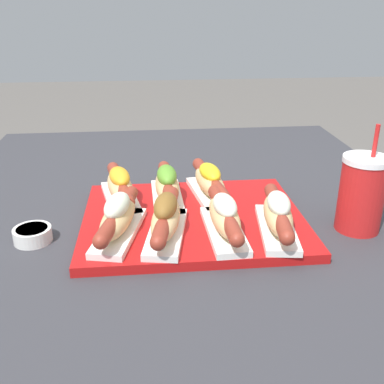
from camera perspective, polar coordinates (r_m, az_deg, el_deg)
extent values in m
cube|color=#333338|center=(1.18, -1.17, -16.75)|extent=(1.07, 1.17, 0.70)
cube|color=#B71414|center=(0.89, 0.13, -3.42)|extent=(0.43, 0.35, 0.02)
cube|color=white|center=(0.82, -9.25, -5.02)|extent=(0.10, 0.19, 0.01)
ellipsoid|color=#DBB77A|center=(0.80, -9.38, -3.26)|extent=(0.08, 0.17, 0.04)
cylinder|color=maroon|center=(0.80, -9.41, -2.80)|extent=(0.07, 0.20, 0.03)
sphere|color=maroon|center=(0.72, -11.53, -6.16)|extent=(0.03, 0.03, 0.03)
sphere|color=maroon|center=(0.89, -7.70, -0.07)|extent=(0.03, 0.03, 0.03)
ellipsoid|color=silver|center=(0.79, -9.49, -1.70)|extent=(0.06, 0.09, 0.04)
cube|color=white|center=(0.80, -3.29, -5.20)|extent=(0.09, 0.19, 0.01)
ellipsoid|color=#DBB77A|center=(0.79, -3.34, -3.41)|extent=(0.07, 0.16, 0.04)
cylinder|color=maroon|center=(0.79, -3.35, -2.95)|extent=(0.06, 0.20, 0.03)
sphere|color=maroon|center=(0.70, -4.35, -6.43)|extent=(0.03, 0.03, 0.03)
sphere|color=maroon|center=(0.88, -2.55, -0.15)|extent=(0.03, 0.03, 0.03)
ellipsoid|color=brown|center=(0.78, -3.38, -1.79)|extent=(0.05, 0.09, 0.04)
cube|color=white|center=(0.81, 4.09, -4.88)|extent=(0.07, 0.18, 0.01)
ellipsoid|color=#DBB77A|center=(0.80, 4.14, -3.11)|extent=(0.05, 0.16, 0.04)
cylinder|color=maroon|center=(0.80, 4.16, -2.65)|extent=(0.03, 0.20, 0.03)
sphere|color=maroon|center=(0.71, 5.73, -6.02)|extent=(0.03, 0.03, 0.03)
sphere|color=maroon|center=(0.88, 2.90, 0.08)|extent=(0.03, 0.03, 0.03)
ellipsoid|color=silver|center=(0.79, 4.19, -1.65)|extent=(0.04, 0.09, 0.03)
cube|color=white|center=(0.83, 10.70, -4.59)|extent=(0.08, 0.19, 0.01)
ellipsoid|color=#DBB77A|center=(0.82, 10.84, -2.85)|extent=(0.07, 0.16, 0.04)
cylinder|color=maroon|center=(0.82, 10.88, -2.40)|extent=(0.05, 0.20, 0.03)
sphere|color=maroon|center=(0.73, 11.99, -5.70)|extent=(0.03, 0.03, 0.03)
sphere|color=maroon|center=(0.90, 9.99, 0.26)|extent=(0.03, 0.03, 0.03)
ellipsoid|color=silver|center=(0.81, 10.96, -1.39)|extent=(0.05, 0.09, 0.03)
cube|color=white|center=(0.95, -9.01, -0.88)|extent=(0.10, 0.19, 0.01)
ellipsoid|color=#DBB77A|center=(0.94, -9.11, 0.69)|extent=(0.08, 0.17, 0.04)
cylinder|color=maroon|center=(0.93, -9.14, 1.09)|extent=(0.07, 0.20, 0.03)
sphere|color=maroon|center=(0.84, -8.10, -1.27)|extent=(0.03, 0.03, 0.03)
sphere|color=maroon|center=(1.02, -10.00, 3.04)|extent=(0.03, 0.03, 0.03)
ellipsoid|color=gold|center=(0.93, -9.20, 1.98)|extent=(0.06, 0.09, 0.03)
cube|color=white|center=(0.94, -3.16, -0.79)|extent=(0.06, 0.18, 0.01)
ellipsoid|color=#DBB77A|center=(0.93, -3.20, 0.78)|extent=(0.05, 0.16, 0.04)
cylinder|color=maroon|center=(0.93, -3.20, 1.19)|extent=(0.03, 0.20, 0.03)
sphere|color=maroon|center=(0.84, -2.74, -1.28)|extent=(0.03, 0.03, 0.03)
sphere|color=maroon|center=(1.02, -3.58, 3.23)|extent=(0.03, 0.03, 0.03)
ellipsoid|color=#5B992D|center=(0.92, -3.23, 2.15)|extent=(0.04, 0.09, 0.04)
cube|color=white|center=(0.96, 2.24, -0.27)|extent=(0.08, 0.19, 0.01)
ellipsoid|color=#DBB77A|center=(0.95, 2.26, 1.28)|extent=(0.07, 0.16, 0.04)
cylinder|color=maroon|center=(0.95, 2.27, 1.69)|extent=(0.05, 0.20, 0.03)
sphere|color=maroon|center=(0.86, 4.05, -0.62)|extent=(0.03, 0.03, 0.03)
sphere|color=maroon|center=(1.03, 0.79, 3.61)|extent=(0.03, 0.03, 0.03)
ellipsoid|color=yellow|center=(0.94, 2.29, 2.55)|extent=(0.05, 0.09, 0.03)
cylinder|color=silver|center=(0.87, -19.58, -5.14)|extent=(0.07, 0.07, 0.03)
cylinder|color=red|center=(0.86, -19.65, -4.64)|extent=(0.06, 0.06, 0.01)
cylinder|color=red|center=(0.90, 20.68, -0.54)|extent=(0.08, 0.08, 0.14)
cylinder|color=white|center=(0.87, 21.35, 3.85)|extent=(0.09, 0.09, 0.01)
cylinder|color=red|center=(0.87, 22.30, 6.04)|extent=(0.01, 0.01, 0.06)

